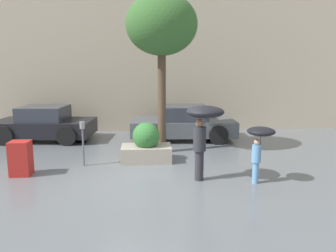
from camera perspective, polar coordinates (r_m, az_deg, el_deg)
ground_plane at (r=8.33m, az=-3.75°, el=-9.16°), size 40.00×40.00×0.00m
building_facade at (r=14.36m, az=-3.97°, el=11.17°), size 18.00×0.30×6.00m
planter_box at (r=9.71m, az=-3.83°, el=-3.40°), size 1.47×0.89×1.16m
person_adult at (r=7.85m, az=6.19°, el=0.57°), size 0.90×0.90×1.86m
person_child at (r=8.03m, az=15.68°, el=-2.25°), size 0.66×0.66×1.37m
parked_car_near at (r=12.65m, az=2.65°, el=0.41°), size 4.02×2.20×1.30m
parked_car_far at (r=13.36m, az=-20.67°, el=0.28°), size 3.76×2.28×1.30m
street_tree at (r=10.54m, az=-1.12°, el=16.96°), size 2.22×2.22×5.00m
parking_meter at (r=9.44m, az=-14.65°, el=-1.40°), size 0.14×0.14×1.27m
newspaper_box at (r=9.26m, az=-24.28°, el=-5.16°), size 0.50×0.44×0.90m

